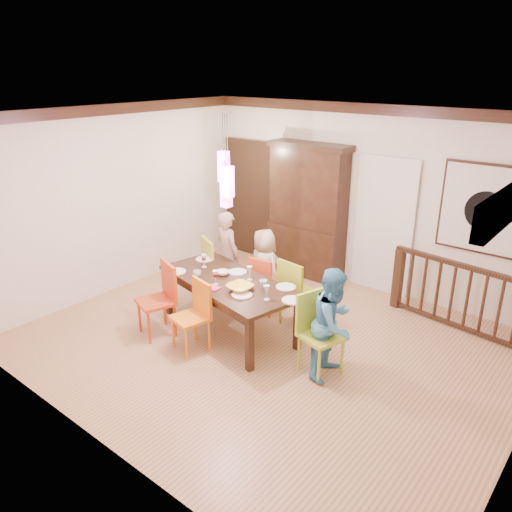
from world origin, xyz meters
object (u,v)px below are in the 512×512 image
Objects in this scene: dining_table at (228,286)px; person_end_right at (334,323)px; person_far_mid at (264,268)px; person_far_left at (228,254)px; chair_end_right at (322,330)px; balustrade at (460,296)px; china_hutch at (308,210)px; chair_far_left at (220,264)px.

person_end_right is (1.63, -0.01, 0.00)m from dining_table.
person_far_left is at bearing 17.06° from person_far_mid.
person_end_right reaches higher than dining_table.
dining_table is 1.52m from chair_end_right.
person_end_right is (1.73, -0.91, 0.06)m from person_far_mid.
person_far_left is at bearing 85.27° from chair_end_right.
dining_table is at bearing 147.71° from person_far_left.
balustrade reaches higher than dining_table.
person_far_left reaches higher than balustrade.
balustrade is 2.18m from person_end_right.
person_end_right is (2.40, -0.85, -0.02)m from person_far_left.
person_far_left is 1.03× the size of person_end_right.
china_hutch is (-1.83, 2.43, 0.57)m from chair_end_right.
person_end_right reaches higher than balustrade.
china_hutch is 1.57m from person_far_mid.
person_far_left is (-3.17, -1.18, 0.19)m from balustrade.
chair_far_left is 1.02× the size of chair_end_right.
person_far_mid reaches higher than balustrade.
person_far_left is (0.01, 0.16, 0.11)m from chair_far_left.
person_far_mid is (0.68, 0.22, 0.03)m from chair_far_left.
chair_end_right is 0.43× the size of china_hutch.
dining_table is 1.83× the size of person_far_mid.
china_hutch is 1.65× the size of person_far_left.
dining_table is at bearing 164.69° from chair_far_left.
person_far_left is at bearing 67.00° from person_end_right.
dining_table is at bearing 107.39° from person_far_mid.
chair_far_left is 1.84m from china_hutch.
chair_far_left is at bearing 70.51° from person_end_right.
dining_table is 0.91m from person_far_mid.
chair_far_left is 0.44× the size of china_hutch.
china_hutch is at bearing 179.86° from balustrade.
china_hutch is at bearing -79.47° from chair_far_left.
dining_table is 1.04m from chair_far_left.
person_far_mid reaches higher than dining_table.
chair_end_right is at bearing 173.69° from person_far_left.
chair_end_right is 0.17m from person_end_right.
dining_table is at bearing -82.29° from china_hutch.
balustrade is at bearing -144.29° from person_far_left.
chair_end_right is 0.49× the size of balustrade.
person_far_mid reaches higher than chair_end_right.
china_hutch reaches higher than chair_end_right.
person_end_right is at bearing -50.58° from china_hutch.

